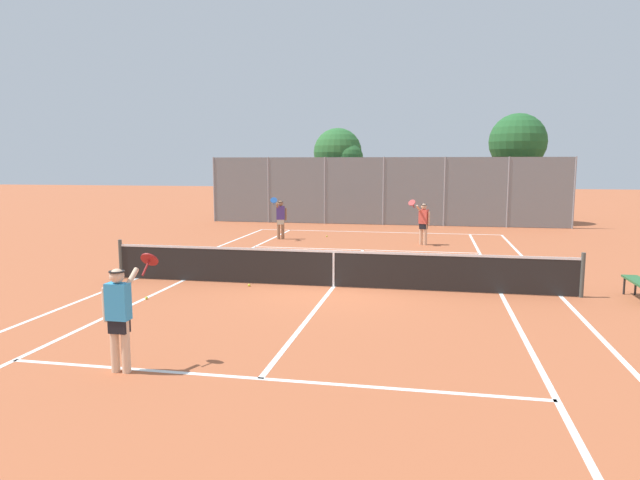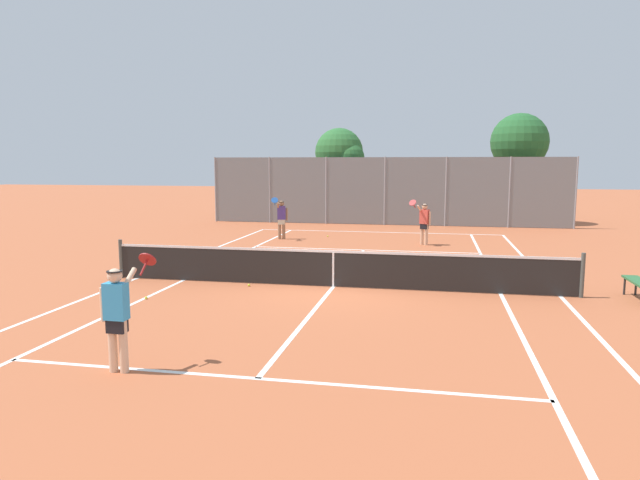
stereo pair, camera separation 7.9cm
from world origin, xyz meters
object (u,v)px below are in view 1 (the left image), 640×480
at_px(player_near_side, 119,313).
at_px(player_far_left, 281,217).
at_px(player_far_right, 423,221).
at_px(tree_behind_left, 340,154).
at_px(loose_tennis_ball_0, 249,285).
at_px(tree_behind_right, 517,143).
at_px(loose_tennis_ball_1, 279,261).
at_px(loose_tennis_ball_4, 327,236).
at_px(courtside_bench, 640,283).
at_px(tennis_net, 334,267).
at_px(loose_tennis_ball_2, 146,298).

bearing_deg(player_near_side, player_far_left, 95.91).
bearing_deg(player_far_right, tree_behind_left, 118.55).
height_order(player_far_right, loose_tennis_ball_0, player_far_right).
bearing_deg(player_far_right, loose_tennis_ball_0, -116.65).
xyz_separation_m(player_near_side, tree_behind_right, (8.86, 23.80, 3.23)).
distance_m(player_far_left, loose_tennis_ball_1, 5.56).
distance_m(player_far_left, player_far_right, 5.89).
xyz_separation_m(player_far_right, loose_tennis_ball_4, (-4.09, 1.61, -0.89)).
height_order(player_near_side, tree_behind_left, tree_behind_left).
height_order(loose_tennis_ball_0, tree_behind_left, tree_behind_left).
xyz_separation_m(courtside_bench, tree_behind_left, (-9.69, 16.78, 3.23)).
bearing_deg(courtside_bench, tennis_net, 179.18).
bearing_deg(player_near_side, tree_behind_left, 90.89).
height_order(courtside_bench, tree_behind_left, tree_behind_left).
xyz_separation_m(tennis_net, tree_behind_right, (6.71, 17.27, 3.65)).
xyz_separation_m(loose_tennis_ball_2, tree_behind_right, (10.77, 19.43, 4.13)).
bearing_deg(tennis_net, courtside_bench, -0.82).
relative_size(player_near_side, player_far_left, 1.00).
xyz_separation_m(player_far_right, courtside_bench, (5.04, -8.25, -0.52)).
relative_size(loose_tennis_ball_2, courtside_bench, 0.04).
height_order(loose_tennis_ball_2, loose_tennis_ball_4, same).
bearing_deg(loose_tennis_ball_2, tennis_net, 28.09).
height_order(player_far_right, courtside_bench, player_far_right).
distance_m(player_near_side, loose_tennis_ball_2, 4.84).
relative_size(player_far_right, tree_behind_right, 0.31).
relative_size(player_near_side, player_far_right, 1.00).
height_order(player_far_left, courtside_bench, player_far_left).
height_order(loose_tennis_ball_4, courtside_bench, courtside_bench).
xyz_separation_m(player_far_left, tree_behind_right, (10.44, 8.56, 3.23)).
relative_size(player_near_side, loose_tennis_ball_2, 26.88).
relative_size(courtside_bench, tree_behind_left, 0.30).
relative_size(tennis_net, loose_tennis_ball_0, 181.82).
xyz_separation_m(player_far_left, tree_behind_left, (1.21, 7.97, 2.71)).
bearing_deg(loose_tennis_ball_1, loose_tennis_ball_2, -106.93).
bearing_deg(player_far_right, loose_tennis_ball_1, -133.43).
xyz_separation_m(loose_tennis_ball_1, courtside_bench, (9.54, -3.50, 0.38)).
xyz_separation_m(loose_tennis_ball_0, tree_behind_left, (-0.37, 17.04, 3.61)).
bearing_deg(loose_tennis_ball_1, courtside_bench, -20.18).
bearing_deg(loose_tennis_ball_2, player_far_right, 59.04).
distance_m(player_near_side, tree_behind_right, 25.60).
height_order(tennis_net, tree_behind_right, tree_behind_right).
distance_m(tennis_net, loose_tennis_ball_2, 4.63).
bearing_deg(loose_tennis_ball_1, loose_tennis_ball_4, 86.38).
distance_m(player_far_right, loose_tennis_ball_2, 12.06).
bearing_deg(tree_behind_right, tree_behind_left, -176.35).
bearing_deg(tree_behind_left, loose_tennis_ball_2, -94.68).
bearing_deg(player_far_left, loose_tennis_ball_0, -80.08).
bearing_deg(player_far_right, tree_behind_right, 63.33).
relative_size(loose_tennis_ball_4, courtside_bench, 0.04).
bearing_deg(loose_tennis_ball_4, tree_behind_left, 94.58).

